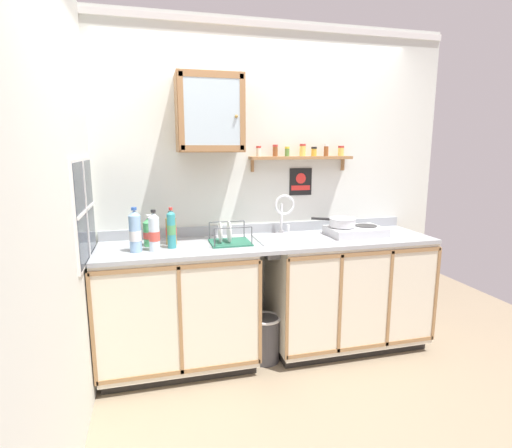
# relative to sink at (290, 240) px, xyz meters

# --- Properties ---
(floor) EXTENTS (5.63, 5.63, 0.00)m
(floor) POSITION_rel_sink_xyz_m (-0.17, -0.31, -0.94)
(floor) COLOR gray
(floor) RESTS_ON ground
(back_wall) EXTENTS (3.23, 0.07, 2.65)m
(back_wall) POSITION_rel_sink_xyz_m (-0.17, 0.29, 0.39)
(back_wall) COLOR silver
(back_wall) RESTS_ON ground
(side_wall_left) EXTENTS (0.05, 3.38, 2.65)m
(side_wall_left) POSITION_rel_sink_xyz_m (-1.51, -0.62, 0.38)
(side_wall_left) COLOR silver
(side_wall_left) RESTS_ON ground
(lower_cabinet_run) EXTENTS (1.15, 0.62, 0.93)m
(lower_cabinet_run) POSITION_rel_sink_xyz_m (-0.90, -0.04, -0.47)
(lower_cabinet_run) COLOR black
(lower_cabinet_run) RESTS_ON ground
(lower_cabinet_run_right) EXTENTS (1.29, 0.62, 0.93)m
(lower_cabinet_run_right) POSITION_rel_sink_xyz_m (0.49, -0.04, -0.47)
(lower_cabinet_run_right) COLOR black
(lower_cabinet_run_right) RESTS_ON ground
(countertop) EXTENTS (2.59, 0.64, 0.03)m
(countertop) POSITION_rel_sink_xyz_m (-0.17, -0.04, -0.00)
(countertop) COLOR #9EA3A8
(countertop) RESTS_ON lower_cabinet_run
(backsplash) EXTENTS (2.59, 0.02, 0.08)m
(backsplash) POSITION_rel_sink_xyz_m (-0.17, 0.26, 0.05)
(backsplash) COLOR #9EA3A8
(backsplash) RESTS_ON countertop
(sink) EXTENTS (0.56, 0.43, 0.45)m
(sink) POSITION_rel_sink_xyz_m (0.00, 0.00, 0.00)
(sink) COLOR silver
(sink) RESTS_ON countertop
(hot_plate_stove) EXTENTS (0.45, 0.31, 0.07)m
(hot_plate_stove) POSITION_rel_sink_xyz_m (0.56, -0.03, 0.05)
(hot_plate_stove) COLOR silver
(hot_plate_stove) RESTS_ON countertop
(saucepan) EXTENTS (0.33, 0.25, 0.07)m
(saucepan) POSITION_rel_sink_xyz_m (0.44, -0.00, 0.13)
(saucepan) COLOR silver
(saucepan) RESTS_ON hot_plate_stove
(bottle_soda_green_0) EXTENTS (0.09, 0.09, 0.23)m
(bottle_soda_green_0) POSITION_rel_sink_xyz_m (-1.08, 0.02, 0.12)
(bottle_soda_green_0) COLOR #4CB266
(bottle_soda_green_0) RESTS_ON countertop
(bottle_detergent_teal_1) EXTENTS (0.06, 0.06, 0.29)m
(bottle_detergent_teal_1) POSITION_rel_sink_xyz_m (-0.92, -0.08, 0.15)
(bottle_detergent_teal_1) COLOR teal
(bottle_detergent_teal_1) RESTS_ON countertop
(bottle_water_clear_2) EXTENTS (0.08, 0.08, 0.29)m
(bottle_water_clear_2) POSITION_rel_sink_xyz_m (-1.04, -0.13, 0.14)
(bottle_water_clear_2) COLOR silver
(bottle_water_clear_2) RESTS_ON countertop
(bottle_juice_amber_3) EXTENTS (0.08, 0.08, 0.25)m
(bottle_juice_amber_3) POSITION_rel_sink_xyz_m (-0.92, 0.03, 0.13)
(bottle_juice_amber_3) COLOR gold
(bottle_juice_amber_3) RESTS_ON countertop
(bottle_water_blue_4) EXTENTS (0.08, 0.08, 0.31)m
(bottle_water_blue_4) POSITION_rel_sink_xyz_m (-1.17, -0.13, 0.15)
(bottle_water_blue_4) COLOR #8CB7E0
(bottle_water_blue_4) RESTS_ON countertop
(dish_rack) EXTENTS (0.30, 0.27, 0.17)m
(dish_rack) POSITION_rel_sink_xyz_m (-0.50, -0.05, 0.05)
(dish_rack) COLOR #26664C
(dish_rack) RESTS_ON countertop
(wall_cabinet) EXTENTS (0.48, 0.34, 0.56)m
(wall_cabinet) POSITION_rel_sink_xyz_m (-0.61, 0.11, 0.97)
(wall_cabinet) COLOR #996B42
(spice_shelf) EXTENTS (0.86, 0.14, 0.22)m
(spice_shelf) POSITION_rel_sink_xyz_m (0.16, 0.20, 0.65)
(spice_shelf) COLOR #996B42
(warning_sign) EXTENTS (0.20, 0.01, 0.23)m
(warning_sign) POSITION_rel_sink_xyz_m (0.18, 0.26, 0.44)
(warning_sign) COLOR black
(window) EXTENTS (0.03, 0.72, 0.67)m
(window) POSITION_rel_sink_xyz_m (-1.48, -0.18, 0.32)
(window) COLOR #262D38
(trash_bin) EXTENTS (0.25, 0.25, 0.37)m
(trash_bin) POSITION_rel_sink_xyz_m (-0.24, -0.12, -0.75)
(trash_bin) COLOR #4C4C51
(trash_bin) RESTS_ON ground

